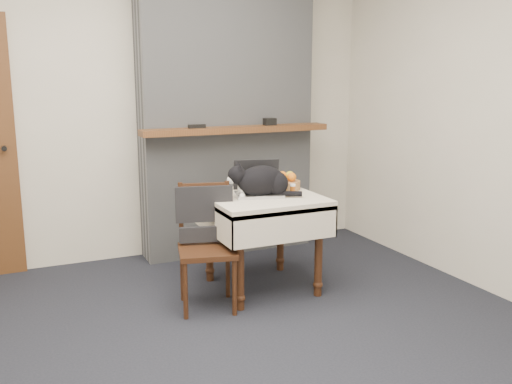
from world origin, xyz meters
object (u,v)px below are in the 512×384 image
Objects in this scene: laptop at (258,186)px; cream_jar at (228,194)px; pill_bottle at (293,189)px; chair at (205,228)px; fruit_basket at (285,182)px; side_table at (262,211)px; cat at (262,181)px.

cream_jar is (-0.25, -0.05, -0.03)m from laptop.
chair is at bearing -178.94° from pill_bottle.
fruit_basket is (0.52, 0.14, 0.02)m from cream_jar.
fruit_basket reaches higher than side_table.
laptop is at bearing 11.19° from cream_jar.
fruit_basket is at bearing 40.75° from cat.
laptop is at bearing -160.78° from fruit_basket.
laptop is 4.83× the size of pill_bottle.
cat is 0.53m from chair.
side_table is 10.93× the size of cream_jar.
cream_jar is 0.54m from fruit_basket.
cream_jar is at bearing -153.74° from laptop.
chair is (-0.47, -0.10, -0.05)m from side_table.
cream_jar is (-0.27, -0.01, 0.15)m from side_table.
cat is 7.13× the size of cream_jar.
laptop reaches higher than side_table.
cream_jar is at bearing -178.08° from cat.
cream_jar is at bearing -177.91° from side_table.
side_table is 0.23m from cat.
chair is (-0.45, -0.06, -0.27)m from cat.
pill_bottle is (0.22, -0.05, -0.07)m from cat.
side_table is at bearing 157.46° from pill_bottle.
pill_bottle is 0.70m from chair.
cream_jar is 0.30m from chair.
side_table is 0.18m from laptop.
cat reaches higher than side_table.
fruit_basket is at bearing 77.43° from pill_bottle.
side_table is 0.93× the size of chair.
pill_bottle is (0.20, -0.08, 0.16)m from side_table.
pill_bottle is 0.10× the size of chair.
fruit_basket is at bearing 31.48° from chair.
laptop is at bearing 111.60° from side_table.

